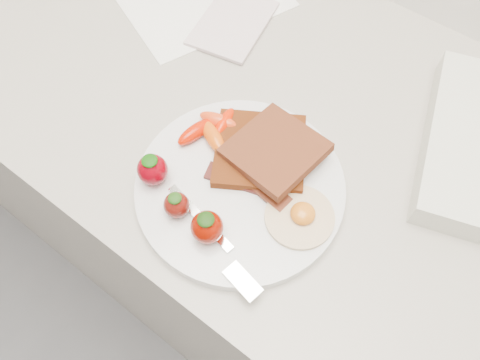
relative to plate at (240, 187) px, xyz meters
The scene contains 10 objects.
counter 0.48m from the plate, 79.70° to the left, with size 2.00×0.60×0.90m, color gray.
plate is the anchor object (origin of this frame).
toast_lower 0.06m from the plate, 97.23° to the left, with size 0.12×0.12×0.01m, color #4E1C04.
toast_upper 0.07m from the plate, 76.94° to the left, with size 0.11×0.11×0.01m, color #461E11.
fried_egg 0.09m from the plate, ahead, with size 0.09×0.09×0.02m.
bacon_strips 0.02m from the plate, 54.73° to the left, with size 0.12×0.08×0.01m.
baby_carrots 0.09m from the plate, 152.18° to the left, with size 0.07×0.09×0.02m.
strawberries 0.09m from the plate, 119.28° to the right, with size 0.14×0.06×0.05m.
fork 0.09m from the plate, 69.81° to the right, with size 0.17×0.06×0.00m.
notepad 0.30m from the plate, 128.96° to the left, with size 0.10×0.15×0.01m, color beige.
Camera 1 is at (0.14, 1.33, 1.44)m, focal length 35.00 mm.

